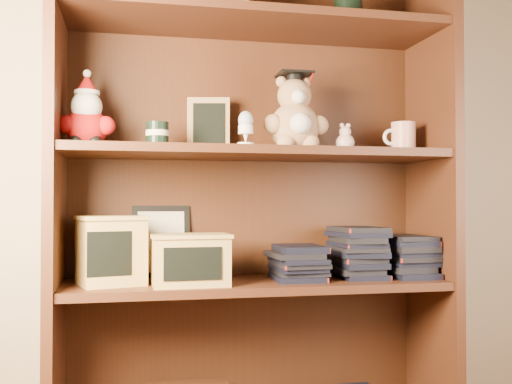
# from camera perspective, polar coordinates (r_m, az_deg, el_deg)

# --- Properties ---
(bookcase) EXTENTS (1.20, 0.35, 1.60)m
(bookcase) POSITION_cam_1_polar(r_m,az_deg,el_deg) (1.88, -0.40, -1.29)
(bookcase) COLOR #432213
(bookcase) RESTS_ON ground
(shelf_lower) EXTENTS (1.14, 0.33, 0.02)m
(shelf_lower) POSITION_cam_1_polar(r_m,az_deg,el_deg) (1.84, 0.00, -8.82)
(shelf_lower) COLOR #432213
(shelf_lower) RESTS_ON ground
(shelf_upper) EXTENTS (1.14, 0.33, 0.02)m
(shelf_upper) POSITION_cam_1_polar(r_m,az_deg,el_deg) (1.83, 0.00, 3.68)
(shelf_upper) COLOR #432213
(shelf_upper) RESTS_ON ground
(santa_plush) EXTENTS (0.16, 0.12, 0.23)m
(santa_plush) POSITION_cam_1_polar(r_m,az_deg,el_deg) (1.80, -15.82, 6.87)
(santa_plush) COLOR #A50F0F
(santa_plush) RESTS_ON shelf_upper
(teachers_tin) EXTENTS (0.07, 0.07, 0.08)m
(teachers_tin) POSITION_cam_1_polar(r_m,az_deg,el_deg) (1.80, -9.38, 5.41)
(teachers_tin) COLOR black
(teachers_tin) RESTS_ON shelf_upper
(chalkboard_plaque) EXTENTS (0.14, 0.09, 0.17)m
(chalkboard_plaque) POSITION_cam_1_polar(r_m,az_deg,el_deg) (1.93, -4.54, 6.31)
(chalkboard_plaque) COLOR #9E7547
(chalkboard_plaque) RESTS_ON shelf_upper
(egg_cup) EXTENTS (0.05, 0.05, 0.11)m
(egg_cup) POSITION_cam_1_polar(r_m,az_deg,el_deg) (1.76, -0.99, 6.16)
(egg_cup) COLOR white
(egg_cup) RESTS_ON shelf_upper
(grad_teddy_bear) EXTENTS (0.20, 0.18, 0.25)m
(grad_teddy_bear) POSITION_cam_1_polar(r_m,az_deg,el_deg) (1.87, 3.74, 6.88)
(grad_teddy_bear) COLOR #A98059
(grad_teddy_bear) RESTS_ON shelf_upper
(pink_figurine) EXTENTS (0.06, 0.06, 0.09)m
(pink_figurine) POSITION_cam_1_polar(r_m,az_deg,el_deg) (1.92, 8.48, 4.89)
(pink_figurine) COLOR beige
(pink_figurine) RESTS_ON shelf_upper
(teacher_mug) EXTENTS (0.11, 0.08, 0.10)m
(teacher_mug) POSITION_cam_1_polar(r_m,az_deg,el_deg) (2.00, 13.79, 5.07)
(teacher_mug) COLOR silver
(teacher_mug) RESTS_ON shelf_upper
(certificate_frame) EXTENTS (0.18, 0.05, 0.23)m
(certificate_frame) POSITION_cam_1_polar(r_m,az_deg,el_deg) (1.93, -9.04, -4.67)
(certificate_frame) COLOR black
(certificate_frame) RESTS_ON shelf_lower
(treats_box) EXTENTS (0.22, 0.22, 0.20)m
(treats_box) POSITION_cam_1_polar(r_m,az_deg,el_deg) (1.79, -13.68, -5.36)
(treats_box) COLOR tan
(treats_box) RESTS_ON shelf_lower
(pencils_box) EXTENTS (0.23, 0.17, 0.15)m
(pencils_box) POSITION_cam_1_polar(r_m,az_deg,el_deg) (1.74, -6.29, -6.37)
(pencils_box) COLOR tan
(pencils_box) RESTS_ON shelf_lower
(book_stack_left) EXTENTS (0.14, 0.20, 0.11)m
(book_stack_left) POSITION_cam_1_polar(r_m,az_deg,el_deg) (1.87, 3.91, -6.60)
(book_stack_left) COLOR black
(book_stack_left) RESTS_ON shelf_lower
(book_stack_mid) EXTENTS (0.14, 0.20, 0.16)m
(book_stack_mid) POSITION_cam_1_polar(r_m,az_deg,el_deg) (1.93, 9.59, -5.70)
(book_stack_mid) COLOR black
(book_stack_mid) RESTS_ON shelf_lower
(book_stack_right) EXTENTS (0.14, 0.20, 0.13)m
(book_stack_right) POSITION_cam_1_polar(r_m,az_deg,el_deg) (2.00, 14.09, -5.98)
(book_stack_right) COLOR black
(book_stack_right) RESTS_ON shelf_lower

